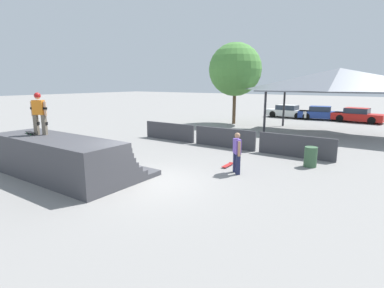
{
  "coord_description": "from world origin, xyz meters",
  "views": [
    {
      "loc": [
        6.94,
        -7.44,
        3.49
      ],
      "look_at": [
        -0.38,
        3.19,
        0.83
      ],
      "focal_mm": 28.0,
      "sensor_mm": 36.0,
      "label": 1
    }
  ],
  "objects_px": {
    "parked_car_white": "(288,112)",
    "trash_bin": "(311,157)",
    "bystander_walking": "(237,151)",
    "tree_beside_pavilion": "(235,70)",
    "skateboard_on_deck": "(31,133)",
    "parked_car_blue": "(321,113)",
    "skateboard_on_ground": "(228,165)",
    "skater_on_deck": "(39,111)",
    "parked_car_red": "(357,116)"
  },
  "relations": [
    {
      "from": "parked_car_white",
      "to": "trash_bin",
      "type": "bearing_deg",
      "value": -65.85
    },
    {
      "from": "bystander_walking",
      "to": "tree_beside_pavilion",
      "type": "xyz_separation_m",
      "value": [
        -6.62,
        12.91,
        3.65
      ]
    },
    {
      "from": "skateboard_on_deck",
      "to": "parked_car_blue",
      "type": "relative_size",
      "value": 0.19
    },
    {
      "from": "skateboard_on_ground",
      "to": "tree_beside_pavilion",
      "type": "relative_size",
      "value": 0.12
    },
    {
      "from": "skateboard_on_ground",
      "to": "tree_beside_pavilion",
      "type": "height_order",
      "value": "tree_beside_pavilion"
    },
    {
      "from": "bystander_walking",
      "to": "trash_bin",
      "type": "bearing_deg",
      "value": -82.64
    },
    {
      "from": "skater_on_deck",
      "to": "parked_car_white",
      "type": "distance_m",
      "value": 24.49
    },
    {
      "from": "skater_on_deck",
      "to": "skateboard_on_ground",
      "type": "xyz_separation_m",
      "value": [
        5.58,
        4.88,
        -2.38
      ]
    },
    {
      "from": "skateboard_on_deck",
      "to": "parked_car_blue",
      "type": "height_order",
      "value": "skateboard_on_deck"
    },
    {
      "from": "trash_bin",
      "to": "parked_car_red",
      "type": "distance_m",
      "value": 17.42
    },
    {
      "from": "parked_car_blue",
      "to": "skateboard_on_deck",
      "type": "bearing_deg",
      "value": -111.15
    },
    {
      "from": "skateboard_on_ground",
      "to": "parked_car_white",
      "type": "distance_m",
      "value": 19.76
    },
    {
      "from": "bystander_walking",
      "to": "trash_bin",
      "type": "xyz_separation_m",
      "value": [
        2.15,
        2.6,
        -0.47
      ]
    },
    {
      "from": "skateboard_on_deck",
      "to": "skateboard_on_ground",
      "type": "height_order",
      "value": "skateboard_on_deck"
    },
    {
      "from": "skateboard_on_ground",
      "to": "parked_car_blue",
      "type": "distance_m",
      "value": 19.54
    },
    {
      "from": "parked_car_white",
      "to": "parked_car_red",
      "type": "distance_m",
      "value": 6.25
    },
    {
      "from": "parked_car_white",
      "to": "bystander_walking",
      "type": "bearing_deg",
      "value": -73.97
    },
    {
      "from": "tree_beside_pavilion",
      "to": "parked_car_red",
      "type": "height_order",
      "value": "tree_beside_pavilion"
    },
    {
      "from": "tree_beside_pavilion",
      "to": "trash_bin",
      "type": "xyz_separation_m",
      "value": [
        8.77,
        -10.31,
        -4.12
      ]
    },
    {
      "from": "skateboard_on_deck",
      "to": "parked_car_white",
      "type": "bearing_deg",
      "value": 95.66
    },
    {
      "from": "tree_beside_pavilion",
      "to": "parked_car_red",
      "type": "distance_m",
      "value": 11.87
    },
    {
      "from": "skateboard_on_deck",
      "to": "bystander_walking",
      "type": "height_order",
      "value": "bystander_walking"
    },
    {
      "from": "parked_car_white",
      "to": "tree_beside_pavilion",
      "type": "bearing_deg",
      "value": -104.16
    },
    {
      "from": "tree_beside_pavilion",
      "to": "parked_car_red",
      "type": "relative_size",
      "value": 1.57
    },
    {
      "from": "parked_car_white",
      "to": "parked_car_blue",
      "type": "bearing_deg",
      "value": 5.66
    },
    {
      "from": "skater_on_deck",
      "to": "parked_car_blue",
      "type": "relative_size",
      "value": 0.38
    },
    {
      "from": "skateboard_on_deck",
      "to": "parked_car_white",
      "type": "distance_m",
      "value": 24.63
    },
    {
      "from": "skater_on_deck",
      "to": "parked_car_blue",
      "type": "bearing_deg",
      "value": 50.78
    },
    {
      "from": "parked_car_blue",
      "to": "parked_car_white",
      "type": "bearing_deg",
      "value": 173.36
    },
    {
      "from": "skateboard_on_deck",
      "to": "bystander_walking",
      "type": "bearing_deg",
      "value": 44.2
    },
    {
      "from": "bystander_walking",
      "to": "parked_car_blue",
      "type": "bearing_deg",
      "value": -40.0
    },
    {
      "from": "skateboard_on_deck",
      "to": "bystander_walking",
      "type": "relative_size",
      "value": 0.49
    },
    {
      "from": "skateboard_on_ground",
      "to": "parked_car_red",
      "type": "xyz_separation_m",
      "value": [
        2.76,
        19.32,
        0.54
      ]
    },
    {
      "from": "trash_bin",
      "to": "skateboard_on_deck",
      "type": "bearing_deg",
      "value": -142.19
    },
    {
      "from": "skateboard_on_ground",
      "to": "tree_beside_pavilion",
      "type": "xyz_separation_m",
      "value": [
        -5.89,
        12.21,
        4.48
      ]
    },
    {
      "from": "trash_bin",
      "to": "parked_car_white",
      "type": "xyz_separation_m",
      "value": [
        -6.37,
        17.54,
        0.18
      ]
    },
    {
      "from": "bystander_walking",
      "to": "parked_car_red",
      "type": "distance_m",
      "value": 20.12
    },
    {
      "from": "skater_on_deck",
      "to": "parked_car_white",
      "type": "xyz_separation_m",
      "value": [
        2.09,
        24.33,
        -1.83
      ]
    },
    {
      "from": "trash_bin",
      "to": "parked_car_blue",
      "type": "height_order",
      "value": "parked_car_blue"
    },
    {
      "from": "skateboard_on_deck",
      "to": "trash_bin",
      "type": "relative_size",
      "value": 0.93
    },
    {
      "from": "skateboard_on_deck",
      "to": "bystander_walking",
      "type": "distance_m",
      "value": 8.08
    },
    {
      "from": "skateboard_on_deck",
      "to": "parked_car_red",
      "type": "distance_m",
      "value": 25.92
    },
    {
      "from": "trash_bin",
      "to": "parked_car_red",
      "type": "relative_size",
      "value": 0.2
    },
    {
      "from": "skateboard_on_deck",
      "to": "tree_beside_pavilion",
      "type": "distance_m",
      "value": 17.5
    },
    {
      "from": "tree_beside_pavilion",
      "to": "skateboard_on_ground",
      "type": "bearing_deg",
      "value": -64.24
    },
    {
      "from": "bystander_walking",
      "to": "parked_car_white",
      "type": "relative_size",
      "value": 0.37
    },
    {
      "from": "skateboard_on_deck",
      "to": "parked_car_white",
      "type": "relative_size",
      "value": 0.18
    },
    {
      "from": "skater_on_deck",
      "to": "skateboard_on_deck",
      "type": "distance_m",
      "value": 1.0
    },
    {
      "from": "skater_on_deck",
      "to": "skateboard_on_ground",
      "type": "height_order",
      "value": "skater_on_deck"
    },
    {
      "from": "bystander_walking",
      "to": "skateboard_on_deck",
      "type": "bearing_deg",
      "value": 79.46
    }
  ]
}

